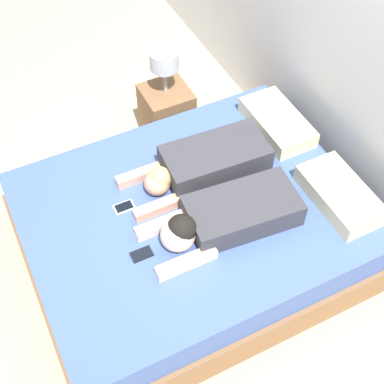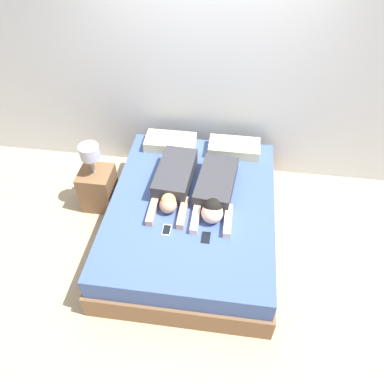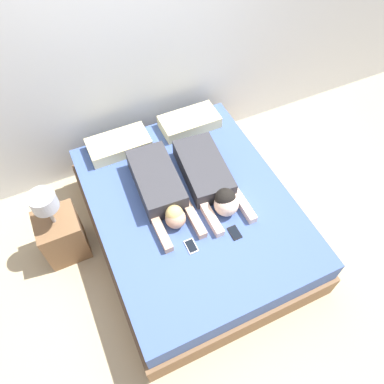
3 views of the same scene
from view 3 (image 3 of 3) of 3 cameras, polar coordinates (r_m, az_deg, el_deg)
The scene contains 10 objects.
ground_plane at distance 3.70m, azimuth -0.00°, elevation -6.20°, with size 12.00×12.00×0.00m, color tan.
wall_back at distance 3.55m, azimuth -8.93°, elevation 20.86°, with size 12.00×0.06×2.60m.
bed at distance 3.47m, azimuth -0.00°, elevation -4.06°, with size 1.71×2.15×0.53m.
pillow_head_left at distance 3.66m, azimuth -11.09°, elevation 7.10°, with size 0.58×0.31×0.12m.
pillow_head_right at distance 3.81m, azimuth -0.39°, elevation 10.65°, with size 0.58×0.31×0.12m.
person_left at distance 3.23m, azimuth -4.89°, elevation 0.66°, with size 0.39×0.99×0.20m.
person_right at distance 3.29m, azimuth 2.75°, elevation 2.01°, with size 0.42×1.00×0.24m.
cell_phone_left at distance 3.02m, azimuth -0.13°, elevation -8.25°, with size 0.08×0.13×0.01m.
cell_phone_right at distance 3.10m, azimuth 6.51°, elevation -6.18°, with size 0.08×0.13×0.01m.
nightstand at distance 3.55m, azimuth -19.35°, elevation -5.87°, with size 0.36×0.36×0.86m.
Camera 3 is at (-0.77, -1.67, 3.21)m, focal length 35.00 mm.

